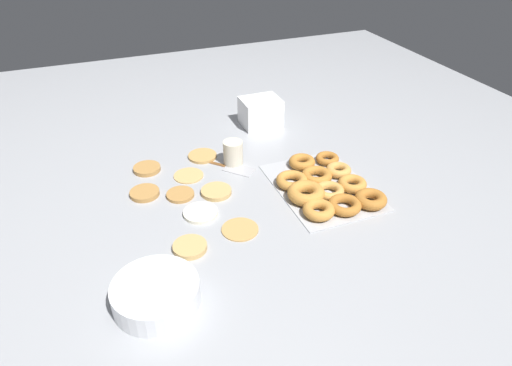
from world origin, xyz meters
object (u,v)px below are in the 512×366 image
pancake_5 (201,213)px  pancake_6 (180,195)px  pancake_1 (145,193)px  pancake_2 (189,175)px  pancake_3 (190,247)px  pancake_4 (240,229)px  pancake_0 (147,169)px  pancake_8 (216,191)px  spatula (232,168)px  batter_bowl (156,294)px  container_stack (261,112)px  pancake_7 (202,156)px  donut_tray (324,186)px  paper_cup (233,153)px

pancake_5 → pancake_6: same height
pancake_1 → pancake_2: size_ratio=0.93×
pancake_3 → pancake_4: size_ratio=0.88×
pancake_0 → pancake_8: bearing=-140.5°
pancake_8 → spatula: size_ratio=0.50×
pancake_3 → pancake_5: size_ratio=0.90×
batter_bowl → pancake_6: bearing=-20.7°
container_stack → pancake_0: bearing=110.7°
pancake_7 → pancake_0: bearing=95.1°
donut_tray → container_stack: container_stack is taller
pancake_6 → pancake_8: (-0.03, -0.11, 0.00)m
pancake_2 → batter_bowl: bearing=158.0°
pancake_0 → pancake_6: bearing=-159.9°
pancake_4 → pancake_0: bearing=24.1°
pancake_7 → batter_bowl: (-0.63, 0.29, 0.03)m
pancake_4 → pancake_5: pancake_5 is taller
donut_tray → spatula: donut_tray is taller
pancake_2 → container_stack: (0.28, -0.38, 0.05)m
pancake_7 → container_stack: container_stack is taller
pancake_0 → pancake_7: 0.21m
pancake_2 → donut_tray: (-0.25, -0.39, 0.01)m
pancake_7 → pancake_8: bearing=174.7°
pancake_6 → pancake_7: same height
donut_tray → batter_bowl: bearing=114.5°
pancake_1 → pancake_6: size_ratio=1.06×
pancake_3 → spatula: (0.36, -0.25, -0.01)m
pancake_4 → spatula: 0.34m
pancake_4 → pancake_7: pancake_7 is taller
pancake_6 → pancake_2: bearing=-27.2°
pancake_5 → batter_bowl: (-0.30, 0.19, 0.02)m
pancake_1 → donut_tray: size_ratio=0.24×
pancake_2 → pancake_6: (-0.11, 0.05, 0.00)m
donut_tray → spatula: size_ratio=1.99×
pancake_2 → pancake_8: 0.14m
pancake_4 → paper_cup: size_ratio=1.24×
batter_bowl → spatula: batter_bowl is taller
pancake_7 → donut_tray: donut_tray is taller
pancake_1 → pancake_8: 0.23m
pancake_3 → pancake_7: 0.50m
batter_bowl → paper_cup: size_ratio=2.39×
pancake_2 → pancake_7: size_ratio=0.98×
pancake_0 → donut_tray: (-0.34, -0.51, 0.01)m
pancake_1 → pancake_6: (-0.05, -0.11, -0.00)m
pancake_2 → batter_bowl: batter_bowl is taller
pancake_6 → pancake_8: 0.12m
pancake_2 → paper_cup: paper_cup is taller
pancake_0 → container_stack: size_ratio=0.60×
pancake_1 → spatula: pancake_1 is taller
pancake_1 → pancake_5: (-0.17, -0.14, -0.00)m
paper_cup → container_stack: bearing=-39.1°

